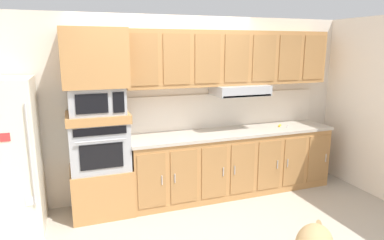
% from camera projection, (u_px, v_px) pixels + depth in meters
% --- Properties ---
extents(ground_plane, '(9.60, 9.60, 0.00)m').
position_uv_depth(ground_plane, '(193.00, 227.00, 3.97)').
color(ground_plane, '#B2A899').
extents(back_kitchen_wall, '(6.20, 0.12, 2.50)m').
position_uv_depth(back_kitchen_wall, '(166.00, 107.00, 4.73)').
color(back_kitchen_wall, silver).
rests_on(back_kitchen_wall, ground).
extents(side_panel_right, '(0.12, 7.10, 2.50)m').
position_uv_depth(side_panel_right, '(383.00, 109.00, 4.63)').
color(side_panel_right, white).
rests_on(side_panel_right, ground).
extents(refrigerator, '(0.76, 0.73, 1.76)m').
position_uv_depth(refrigerator, '(3.00, 157.00, 3.75)').
color(refrigerator, silver).
rests_on(refrigerator, ground).
extents(oven_base_cabinet, '(0.74, 0.62, 0.60)m').
position_uv_depth(oven_base_cabinet, '(102.00, 190.00, 4.29)').
color(oven_base_cabinet, '#B77F47').
rests_on(oven_base_cabinet, ground).
extents(built_in_oven, '(0.70, 0.62, 0.60)m').
position_uv_depth(built_in_oven, '(99.00, 145.00, 4.15)').
color(built_in_oven, '#A8AAAF').
rests_on(built_in_oven, oven_base_cabinet).
extents(appliance_mid_shelf, '(0.74, 0.62, 0.10)m').
position_uv_depth(appliance_mid_shelf, '(98.00, 117.00, 4.08)').
color(appliance_mid_shelf, '#B77F47').
rests_on(appliance_mid_shelf, built_in_oven).
extents(microwave, '(0.64, 0.54, 0.32)m').
position_uv_depth(microwave, '(97.00, 100.00, 4.03)').
color(microwave, '#A8AAAF').
rests_on(microwave, appliance_mid_shelf).
extents(appliance_upper_cabinet, '(0.74, 0.62, 0.68)m').
position_uv_depth(appliance_upper_cabinet, '(94.00, 58.00, 3.93)').
color(appliance_upper_cabinet, '#B77F47').
rests_on(appliance_upper_cabinet, microwave).
extents(lower_cabinet_run, '(2.95, 0.63, 0.88)m').
position_uv_depth(lower_cabinet_run, '(233.00, 163.00, 4.86)').
color(lower_cabinet_run, '#B77F47').
rests_on(lower_cabinet_run, ground).
extents(countertop_slab, '(2.99, 0.64, 0.04)m').
position_uv_depth(countertop_slab, '(233.00, 132.00, 4.76)').
color(countertop_slab, '#BCB2A3').
rests_on(countertop_slab, lower_cabinet_run).
extents(backsplash_panel, '(2.99, 0.02, 0.50)m').
position_uv_depth(backsplash_panel, '(225.00, 110.00, 4.97)').
color(backsplash_panel, white).
rests_on(backsplash_panel, countertop_slab).
extents(upper_cabinet_with_hood, '(2.95, 0.48, 0.88)m').
position_uv_depth(upper_cabinet_with_hood, '(232.00, 60.00, 4.66)').
color(upper_cabinet_with_hood, '#B77F47').
rests_on(upper_cabinet_with_hood, backsplash_panel).
extents(screwdriver, '(0.17, 0.17, 0.03)m').
position_uv_depth(screwdriver, '(280.00, 126.00, 5.00)').
color(screwdriver, yellow).
rests_on(screwdriver, countertop_slab).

